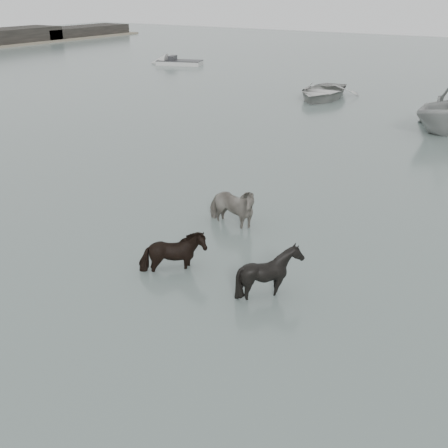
% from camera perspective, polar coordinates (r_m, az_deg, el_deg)
% --- Properties ---
extents(ground, '(140.00, 140.00, 0.00)m').
position_cam_1_polar(ground, '(13.13, -0.74, -5.63)').
color(ground, '#51605C').
rests_on(ground, ground).
extents(pony_pinto, '(1.86, 0.99, 1.51)m').
position_cam_1_polar(pony_pinto, '(15.66, 0.73, 2.34)').
color(pony_pinto, black).
rests_on(pony_pinto, ground).
extents(pony_dark, '(1.53, 1.64, 1.33)m').
position_cam_1_polar(pony_dark, '(13.22, -5.20, -2.29)').
color(pony_dark, black).
rests_on(pony_dark, ground).
extents(pony_black, '(1.38, 1.27, 1.37)m').
position_cam_1_polar(pony_black, '(12.24, 4.69, -4.36)').
color(pony_black, black).
rests_on(pony_black, ground).
extents(rowboat_lead, '(4.03, 5.36, 1.05)m').
position_cam_1_polar(rowboat_lead, '(34.89, 9.98, 13.30)').
color(rowboat_lead, '#AFAFAB').
rests_on(rowboat_lead, ground).
extents(skiff_outer, '(5.42, 3.17, 0.75)m').
position_cam_1_polar(skiff_outer, '(49.53, -4.54, 16.24)').
color(skiff_outer, '#B6B5B1').
rests_on(skiff_outer, ground).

